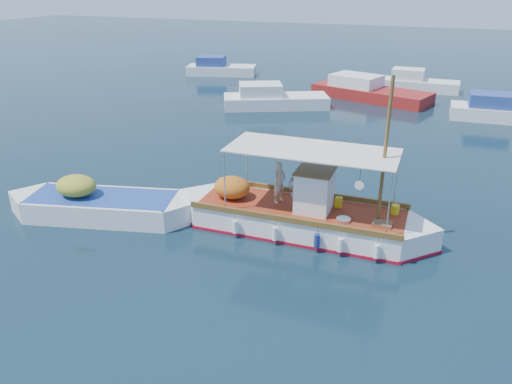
% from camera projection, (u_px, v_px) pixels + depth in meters
% --- Properties ---
extents(ground, '(160.00, 160.00, 0.00)m').
position_uv_depth(ground, '(284.00, 238.00, 16.81)').
color(ground, black).
rests_on(ground, ground).
extents(fishing_caique, '(9.35, 2.71, 5.70)m').
position_uv_depth(fishing_caique, '(298.00, 217.00, 17.20)').
color(fishing_caique, white).
rests_on(fishing_caique, ground).
extents(dinghy, '(7.08, 3.23, 1.78)m').
position_uv_depth(dinghy, '(101.00, 207.00, 18.21)').
color(dinghy, white).
rests_on(dinghy, ground).
extents(bg_boat_nw, '(7.25, 5.10, 1.80)m').
position_uv_depth(bg_boat_nw, '(273.00, 100.00, 33.28)').
color(bg_boat_nw, silver).
rests_on(bg_boat_nw, ground).
extents(bg_boat_n, '(8.78, 5.26, 1.80)m').
position_uv_depth(bg_boat_n, '(368.00, 92.00, 35.61)').
color(bg_boat_n, maroon).
rests_on(bg_boat_n, ground).
extents(bg_boat_ne, '(6.54, 2.47, 1.80)m').
position_uv_depth(bg_boat_ne, '(503.00, 112.00, 30.30)').
color(bg_boat_ne, silver).
rests_on(bg_boat_ne, ground).
extents(bg_boat_far_w, '(6.38, 3.83, 1.80)m').
position_uv_depth(bg_boat_far_w, '(219.00, 69.00, 44.27)').
color(bg_boat_far_w, silver).
rests_on(bg_boat_far_w, ground).
extents(bg_boat_far_n, '(5.87, 2.04, 1.80)m').
position_uv_depth(bg_boat_far_n, '(416.00, 84.00, 38.25)').
color(bg_boat_far_n, silver).
rests_on(bg_boat_far_n, ground).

